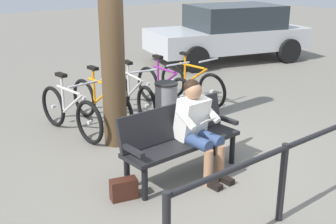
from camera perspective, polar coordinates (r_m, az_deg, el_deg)
ground_plane at (r=5.61m, az=4.16°, el=-7.44°), size 40.00×40.00×0.00m
bench at (r=5.28m, az=1.41°, el=-3.13°), size 1.62×0.56×0.87m
person_reading at (r=5.21m, az=3.95°, el=-1.60°), size 0.50×0.78×1.20m
handbag at (r=4.90m, az=-5.89°, el=-10.13°), size 0.33×0.21×0.24m
tree_trunk at (r=5.92m, az=-7.55°, el=12.07°), size 0.33×0.33×3.59m
litter_bin at (r=6.65m, az=-0.23°, el=0.64°), size 0.36×0.36×0.79m
bicycle_red at (r=8.09m, az=3.15°, el=3.72°), size 0.48×1.68×0.94m
bicycle_orange at (r=7.81m, az=-0.54°, el=3.17°), size 0.48×1.68×0.94m
bicycle_blue at (r=7.37m, az=-4.63°, el=2.13°), size 0.48×1.67×0.94m
bicycle_silver at (r=7.05m, az=-8.88°, el=1.17°), size 0.48×1.68×0.94m
bicycle_black at (r=6.71m, az=-12.83°, el=-0.01°), size 0.48×1.68×0.94m
railing_fence at (r=4.43m, az=15.07°, el=-7.21°), size 3.02×0.14×0.85m
parked_car at (r=11.83m, az=8.14°, el=10.50°), size 4.52×2.80×1.47m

